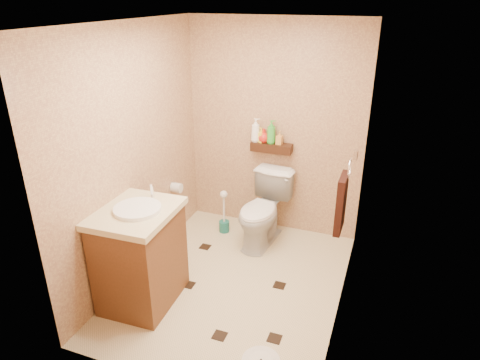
% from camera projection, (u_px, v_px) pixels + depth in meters
% --- Properties ---
extents(ground, '(2.50, 2.50, 0.00)m').
position_uv_depth(ground, '(234.00, 284.00, 4.17)').
color(ground, beige).
rests_on(ground, ground).
extents(wall_back, '(2.00, 0.04, 2.40)m').
position_uv_depth(wall_back, '(274.00, 130.00, 4.76)').
color(wall_back, tan).
rests_on(wall_back, ground).
extents(wall_front, '(2.00, 0.04, 2.40)m').
position_uv_depth(wall_front, '(159.00, 243.00, 2.61)').
color(wall_front, tan).
rests_on(wall_front, ground).
extents(wall_left, '(0.04, 2.50, 2.40)m').
position_uv_depth(wall_left, '(134.00, 156.00, 4.01)').
color(wall_left, tan).
rests_on(wall_left, ground).
extents(wall_right, '(0.04, 2.50, 2.40)m').
position_uv_depth(wall_right, '(351.00, 187.00, 3.37)').
color(wall_right, tan).
rests_on(wall_right, ground).
extents(ceiling, '(2.00, 2.50, 0.02)m').
position_uv_depth(ceiling, '(232.00, 22.00, 3.20)').
color(ceiling, silver).
rests_on(ceiling, wall_back).
extents(wall_shelf, '(0.46, 0.14, 0.10)m').
position_uv_depth(wall_shelf, '(271.00, 148.00, 4.76)').
color(wall_shelf, '#37180F').
rests_on(wall_shelf, wall_back).
extents(floor_accents, '(1.22, 1.39, 0.01)m').
position_uv_depth(floor_accents, '(235.00, 286.00, 4.13)').
color(floor_accents, black).
rests_on(floor_accents, ground).
extents(toilet, '(0.53, 0.83, 0.80)m').
position_uv_depth(toilet, '(263.00, 210.00, 4.72)').
color(toilet, white).
rests_on(toilet, ground).
extents(vanity, '(0.65, 0.78, 1.07)m').
position_uv_depth(vanity, '(140.00, 255.00, 3.78)').
color(vanity, brown).
rests_on(vanity, ground).
extents(toilet_brush, '(0.12, 0.12, 0.53)m').
position_uv_depth(toilet_brush, '(224.00, 217.00, 5.01)').
color(toilet_brush, '#1B6C64').
rests_on(toilet_brush, ground).
extents(towel_ring, '(0.12, 0.30, 0.76)m').
position_uv_depth(towel_ring, '(342.00, 201.00, 3.71)').
color(towel_ring, silver).
rests_on(towel_ring, wall_right).
extents(toilet_paper, '(0.12, 0.11, 0.12)m').
position_uv_depth(toilet_paper, '(177.00, 188.00, 4.79)').
color(toilet_paper, white).
rests_on(toilet_paper, wall_left).
extents(bottle_a, '(0.13, 0.13, 0.27)m').
position_uv_depth(bottle_a, '(256.00, 130.00, 4.75)').
color(bottle_a, white).
rests_on(bottle_a, wall_shelf).
extents(bottle_b, '(0.10, 0.10, 0.16)m').
position_uv_depth(bottle_b, '(261.00, 135.00, 4.75)').
color(bottle_b, yellow).
rests_on(bottle_b, wall_shelf).
extents(bottle_c, '(0.16, 0.16, 0.16)m').
position_uv_depth(bottle_c, '(264.00, 136.00, 4.74)').
color(bottle_c, red).
rests_on(bottle_c, wall_shelf).
extents(bottle_d, '(0.10, 0.10, 0.26)m').
position_uv_depth(bottle_d, '(271.00, 132.00, 4.69)').
color(bottle_d, green).
rests_on(bottle_d, wall_shelf).
extents(bottle_e, '(0.07, 0.07, 0.15)m').
position_uv_depth(bottle_e, '(279.00, 138.00, 4.68)').
color(bottle_e, gold).
rests_on(bottle_e, wall_shelf).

